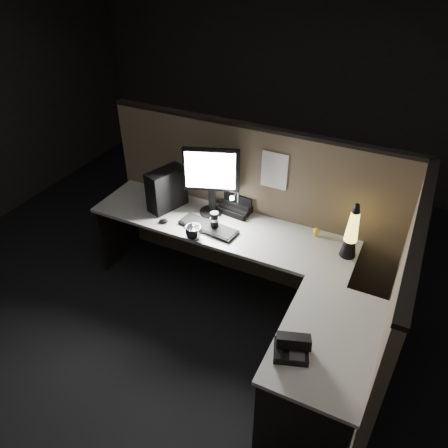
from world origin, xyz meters
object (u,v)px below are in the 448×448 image
at_px(monitor, 211,175).
at_px(desk_phone, 291,347).
at_px(keyboard, 208,227).
at_px(lava_lamp, 351,235).
at_px(pc_tower, 167,189).

distance_m(monitor, desk_phone, 1.65).
height_order(keyboard, desk_phone, desk_phone).
relative_size(lava_lamp, desk_phone, 1.84).
relative_size(monitor, lava_lamp, 1.32).
bearing_deg(pc_tower, lava_lamp, 19.31).
distance_m(pc_tower, desk_phone, 1.86).
relative_size(pc_tower, monitor, 0.60).
distance_m(keyboard, desk_phone, 1.38).
bearing_deg(monitor, desk_phone, -65.36).
height_order(monitor, desk_phone, monitor).
bearing_deg(keyboard, monitor, 117.53).
xyz_separation_m(keyboard, lava_lamp, (1.13, 0.16, 0.18)).
bearing_deg(keyboard, lava_lamp, 14.89).
relative_size(pc_tower, keyboard, 0.72).
height_order(monitor, lava_lamp, monitor).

